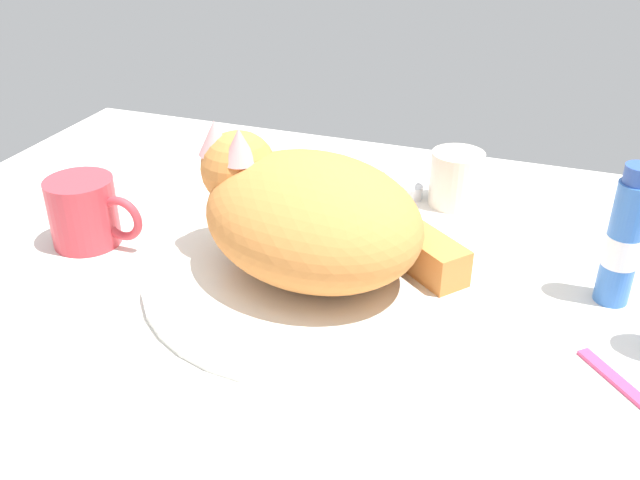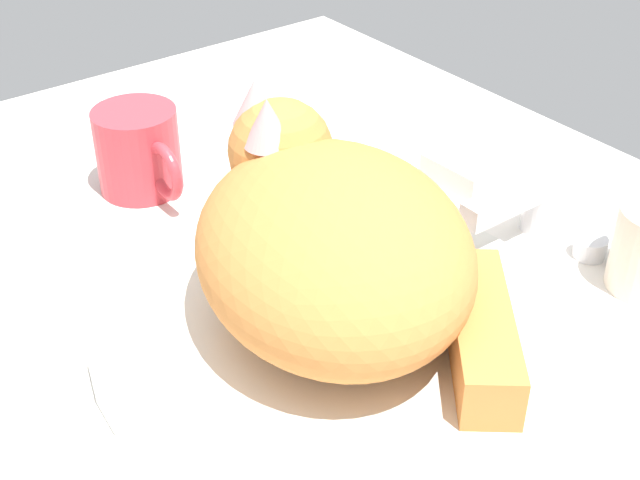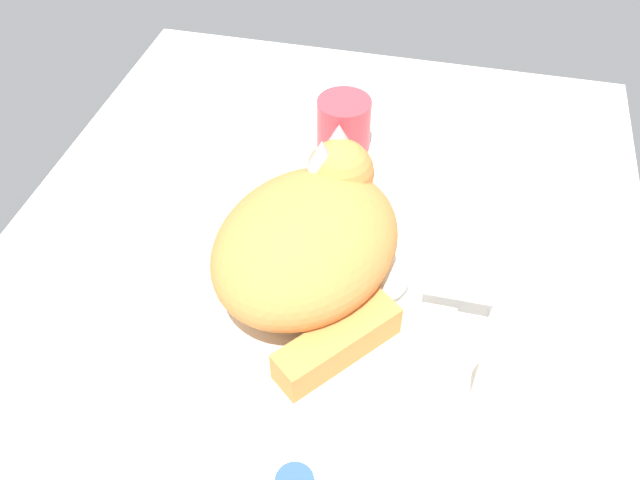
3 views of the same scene
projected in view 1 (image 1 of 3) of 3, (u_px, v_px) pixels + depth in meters
The scene contains 9 objects.
ground_plane at pixel (313, 291), 76.88cm from camera, with size 110.00×82.50×3.00cm, color silver.
sink_basin at pixel (312, 275), 75.90cm from camera, with size 36.14×36.14×1.05cm, color silver.
faucet at pixel (370, 180), 92.81cm from camera, with size 13.66×11.42×5.69cm.
cat at pixel (308, 214), 73.01cm from camera, with size 31.48×27.02×15.20cm.
coffee_mug at pixel (85, 212), 81.28cm from camera, with size 11.81×7.85×8.07cm.
rinse_cup at pixel (456, 179), 90.66cm from camera, with size 6.79×6.79×7.15cm.
soap_dish at pixel (309, 184), 96.43cm from camera, with size 9.00×6.40×1.20cm, color white.
soap_bar at pixel (309, 172), 95.55cm from camera, with size 6.77×4.10×2.40cm, color white.
toothpaste_bottle at pixel (624, 240), 69.28cm from camera, with size 3.54×3.54×15.02cm.
Camera 1 is at (22.71, -60.25, 40.90)cm, focal length 39.39 mm.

